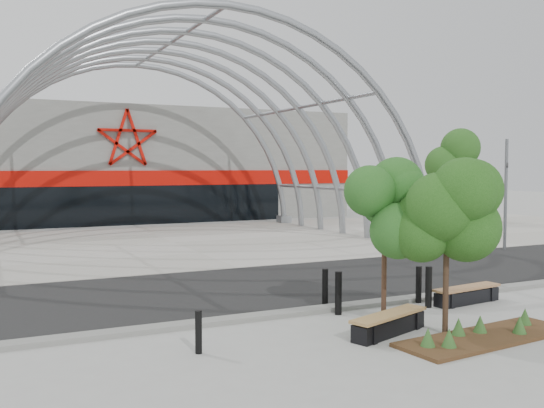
{
  "coord_description": "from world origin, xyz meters",
  "views": [
    {
      "loc": [
        -8.57,
        -13.94,
        3.8
      ],
      "look_at": [
        0.0,
        4.0,
        2.6
      ],
      "focal_mm": 40.0,
      "sensor_mm": 36.0,
      "label": 1
    }
  ],
  "objects_px": {
    "bench_0": "(389,324)",
    "bollard_2": "(338,293)",
    "signal_pole": "(506,192)",
    "bench_1": "(467,295)",
    "street_tree_0": "(385,210)",
    "street_tree_1": "(447,214)"
  },
  "relations": [
    {
      "from": "bench_0",
      "to": "bollard_2",
      "type": "relative_size",
      "value": 2.13
    },
    {
      "from": "signal_pole",
      "to": "bench_1",
      "type": "distance_m",
      "value": 12.44
    },
    {
      "from": "bench_1",
      "to": "bollard_2",
      "type": "height_order",
      "value": "bollard_2"
    },
    {
      "from": "street_tree_0",
      "to": "bench_0",
      "type": "xyz_separation_m",
      "value": [
        -0.41,
        -0.78,
        -2.55
      ]
    },
    {
      "from": "signal_pole",
      "to": "street_tree_0",
      "type": "bearing_deg",
      "value": -146.69
    },
    {
      "from": "bench_0",
      "to": "bench_1",
      "type": "distance_m",
      "value": 4.23
    },
    {
      "from": "signal_pole",
      "to": "bollard_2",
      "type": "distance_m",
      "value": 15.39
    },
    {
      "from": "bollard_2",
      "to": "bench_1",
      "type": "bearing_deg",
      "value": -6.54
    },
    {
      "from": "street_tree_0",
      "to": "bench_0",
      "type": "height_order",
      "value": "street_tree_0"
    },
    {
      "from": "signal_pole",
      "to": "bench_0",
      "type": "relative_size",
      "value": 2.14
    },
    {
      "from": "bollard_2",
      "to": "bench_0",
      "type": "bearing_deg",
      "value": -88.87
    },
    {
      "from": "street_tree_0",
      "to": "bench_1",
      "type": "bearing_deg",
      "value": 14.21
    },
    {
      "from": "street_tree_0",
      "to": "bench_1",
      "type": "xyz_separation_m",
      "value": [
        3.48,
        0.88,
        -2.55
      ]
    },
    {
      "from": "street_tree_1",
      "to": "bench_0",
      "type": "xyz_separation_m",
      "value": [
        -1.18,
        0.52,
        -2.51
      ]
    },
    {
      "from": "signal_pole",
      "to": "bench_1",
      "type": "bearing_deg",
      "value": -141.16
    },
    {
      "from": "street_tree_1",
      "to": "bench_1",
      "type": "bearing_deg",
      "value": 38.77
    },
    {
      "from": "bench_1",
      "to": "street_tree_1",
      "type": "bearing_deg",
      "value": -141.23
    },
    {
      "from": "street_tree_1",
      "to": "bollard_2",
      "type": "relative_size",
      "value": 3.43
    },
    {
      "from": "street_tree_1",
      "to": "bench_0",
      "type": "bearing_deg",
      "value": 156.41
    },
    {
      "from": "signal_pole",
      "to": "bench_0",
      "type": "xyz_separation_m",
      "value": [
        -13.4,
        -9.31,
        -2.43
      ]
    },
    {
      "from": "street_tree_0",
      "to": "street_tree_1",
      "type": "relative_size",
      "value": 1.01
    },
    {
      "from": "bench_1",
      "to": "street_tree_0",
      "type": "bearing_deg",
      "value": -165.79
    }
  ]
}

